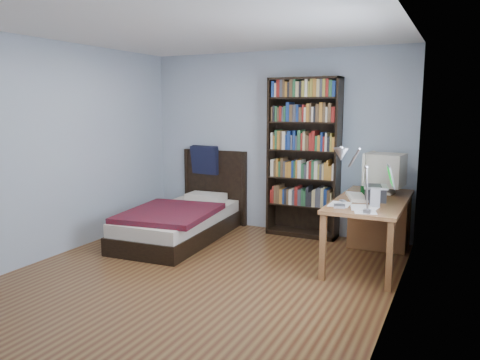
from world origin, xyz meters
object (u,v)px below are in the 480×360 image
at_px(laptop, 377,191).
at_px(bed, 182,219).
at_px(speaker, 375,197).
at_px(desk_lamp, 346,161).
at_px(desk, 377,218).
at_px(crt_monitor, 384,171).
at_px(soda_can, 363,190).
at_px(bookshelf, 304,158).
at_px(keyboard, 357,197).

distance_m(laptop, bed, 2.59).
distance_m(laptop, speaker, 0.30).
bearing_deg(bed, desk_lamp, -24.25).
relative_size(desk, speaker, 8.49).
distance_m(crt_monitor, desk_lamp, 1.60).
height_order(desk_lamp, soda_can, desk_lamp).
distance_m(desk, soda_can, 0.45).
distance_m(crt_monitor, soda_can, 0.35).
height_order(speaker, bed, bed).
xyz_separation_m(crt_monitor, bookshelf, (-1.09, 0.31, 0.06)).
relative_size(crt_monitor, bed, 0.23).
bearing_deg(desk, crt_monitor, -26.74).
height_order(laptop, keyboard, laptop).
height_order(desk, keyboard, keyboard).
distance_m(crt_monitor, bookshelf, 1.14).
height_order(crt_monitor, soda_can, crt_monitor).
bearing_deg(soda_can, keyboard, -93.36).
relative_size(soda_can, bookshelf, 0.05).
bearing_deg(keyboard, bed, 160.88).
bearing_deg(speaker, bed, 163.11).
xyz_separation_m(crt_monitor, soda_can, (-0.20, -0.19, -0.22)).
xyz_separation_m(crt_monitor, laptop, (0.01, -0.50, -0.16)).
relative_size(crt_monitor, bookshelf, 0.23).
bearing_deg(laptop, speaker, -84.11).
bearing_deg(bed, laptop, -0.28).
distance_m(crt_monitor, laptop, 0.53).
bearing_deg(bookshelf, desk_lamp, -62.25).
xyz_separation_m(keyboard, speaker, (0.26, -0.34, 0.08)).
bearing_deg(soda_can, bed, -172.57).
relative_size(laptop, soda_can, 3.77).
bearing_deg(bookshelf, keyboard, -41.55).
bearing_deg(bookshelf, soda_can, -29.17).
xyz_separation_m(desk_lamp, bookshelf, (-0.99, 1.89, -0.21)).
distance_m(desk, bed, 2.51).
bearing_deg(desk_lamp, bookshelf, 117.75).
height_order(soda_can, bed, bed).
bearing_deg(speaker, desk, 87.18).
height_order(soda_can, bookshelf, bookshelf).
bearing_deg(crt_monitor, bookshelf, 164.18).
relative_size(desk, crt_monitor, 3.42).
bearing_deg(laptop, bed, 179.72).
bearing_deg(bookshelf, crt_monitor, -15.82).
relative_size(speaker, bookshelf, 0.09).
xyz_separation_m(keyboard, bed, (-2.30, -0.02, -0.49)).
distance_m(speaker, bed, 2.64).
height_order(desk_lamp, bed, desk_lamp).
height_order(desk, crt_monitor, crt_monitor).
bearing_deg(laptop, desk_lamp, -95.91).
distance_m(desk_lamp, bed, 2.84).
relative_size(keyboard, speaker, 2.46).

